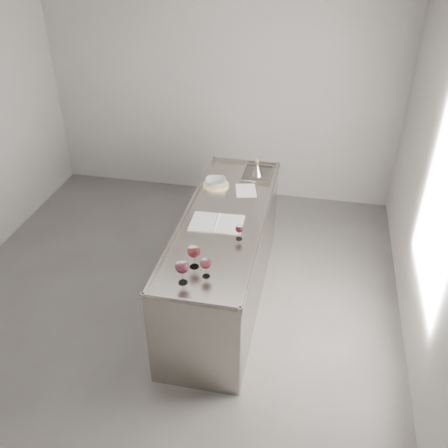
% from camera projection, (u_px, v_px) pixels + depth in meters
% --- Properties ---
extents(room_shell, '(4.54, 5.04, 2.84)m').
position_uv_depth(room_shell, '(159.00, 184.00, 4.20)').
color(room_shell, '#4A4846').
rests_on(room_shell, ground).
extents(counter, '(0.77, 2.42, 0.97)m').
position_uv_depth(counter, '(224.00, 258.00, 4.87)').
color(counter, gray).
rests_on(counter, ground).
extents(wine_glass_left, '(0.11, 0.11, 0.21)m').
position_uv_depth(wine_glass_left, '(182.00, 267.00, 3.75)').
color(wine_glass_left, white).
rests_on(wine_glass_left, counter).
extents(wine_glass_middle, '(0.11, 0.11, 0.21)m').
position_uv_depth(wine_glass_middle, '(194.00, 252.00, 3.92)').
color(wine_glass_middle, white).
rests_on(wine_glass_middle, counter).
extents(wine_glass_right, '(0.09, 0.09, 0.18)m').
position_uv_depth(wine_glass_right, '(206.00, 264.00, 3.83)').
color(wine_glass_right, white).
rests_on(wine_glass_right, counter).
extents(wine_glass_small, '(0.07, 0.07, 0.15)m').
position_uv_depth(wine_glass_small, '(239.00, 229.00, 4.27)').
color(wine_glass_small, white).
rests_on(wine_glass_small, counter).
extents(notebook, '(0.48, 0.35, 0.02)m').
position_uv_depth(notebook, '(217.00, 223.00, 4.53)').
color(notebook, silver).
rests_on(notebook, counter).
extents(loose_paper_top, '(0.26, 0.32, 0.00)m').
position_uv_depth(loose_paper_top, '(246.00, 190.00, 5.05)').
color(loose_paper_top, white).
rests_on(loose_paper_top, counter).
extents(trivet, '(0.28, 0.28, 0.02)m').
position_uv_depth(trivet, '(216.00, 185.00, 5.13)').
color(trivet, beige).
rests_on(trivet, counter).
extents(ceramic_bowl, '(0.25, 0.25, 0.05)m').
position_uv_depth(ceramic_bowl, '(216.00, 182.00, 5.11)').
color(ceramic_bowl, '#91A6A9').
rests_on(ceramic_bowl, trivet).
extents(wine_funnel, '(0.14, 0.14, 0.20)m').
position_uv_depth(wine_funnel, '(257.00, 170.00, 5.30)').
color(wine_funnel, gray).
rests_on(wine_funnel, counter).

